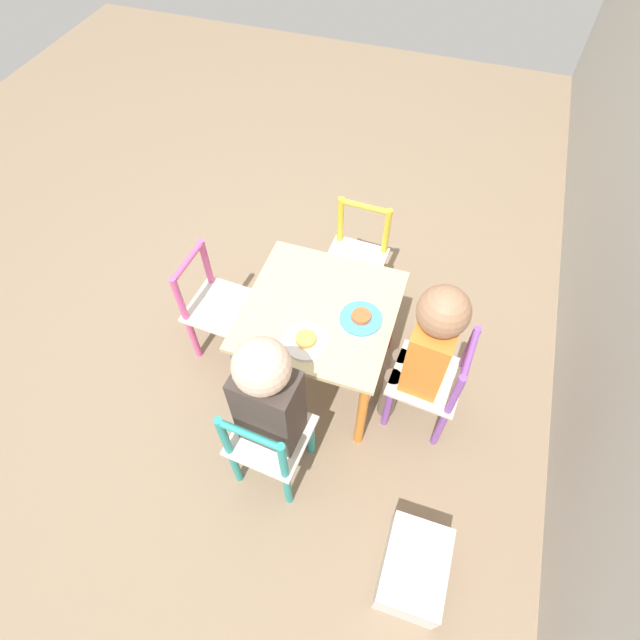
# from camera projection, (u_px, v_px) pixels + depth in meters

# --- Properties ---
(ground_plane) EXTENTS (6.00, 6.00, 0.00)m
(ground_plane) POSITION_uv_depth(u_px,v_px,m) (320.00, 374.00, 2.21)
(ground_plane) COLOR #8C755B
(kids_table) EXTENTS (0.55, 0.55, 0.48)m
(kids_table) POSITION_uv_depth(u_px,v_px,m) (320.00, 321.00, 1.89)
(kids_table) COLOR beige
(kids_table) RESTS_ON ground_plane
(chair_teal) EXTENTS (0.28, 0.28, 0.52)m
(chair_teal) POSITION_uv_depth(u_px,v_px,m) (268.00, 443.00, 1.75)
(chair_teal) COLOR silver
(chair_teal) RESTS_ON ground_plane
(chair_purple) EXTENTS (0.28, 0.28, 0.52)m
(chair_purple) POSITION_uv_depth(u_px,v_px,m) (432.00, 382.00, 1.89)
(chair_purple) COLOR silver
(chair_purple) RESTS_ON ground_plane
(chair_pink) EXTENTS (0.27, 0.27, 0.52)m
(chair_pink) POSITION_uv_depth(u_px,v_px,m) (217.00, 308.00, 2.10)
(chair_pink) COLOR silver
(chair_pink) RESTS_ON ground_plane
(chair_yellow) EXTENTS (0.27, 0.27, 0.52)m
(chair_yellow) POSITION_uv_depth(u_px,v_px,m) (356.00, 261.00, 2.26)
(chair_yellow) COLOR silver
(chair_yellow) RESTS_ON ground_plane
(child_right) EXTENTS (0.23, 0.21, 0.80)m
(child_right) POSITION_uv_depth(u_px,v_px,m) (271.00, 399.00, 1.59)
(child_right) COLOR #4C608E
(child_right) RESTS_ON ground_plane
(child_back) EXTENTS (0.21, 0.23, 0.77)m
(child_back) POSITION_uv_depth(u_px,v_px,m) (427.00, 347.00, 1.74)
(child_back) COLOR #7A6B5B
(child_back) RESTS_ON ground_plane
(plate_right) EXTENTS (0.16, 0.16, 0.03)m
(plate_right) POSITION_uv_depth(u_px,v_px,m) (306.00, 341.00, 1.73)
(plate_right) COLOR white
(plate_right) RESTS_ON kids_table
(plate_back) EXTENTS (0.15, 0.15, 0.03)m
(plate_back) POSITION_uv_depth(u_px,v_px,m) (361.00, 318.00, 1.79)
(plate_back) COLOR #4C9EE0
(plate_back) RESTS_ON kids_table
(storage_bin) EXTENTS (0.29, 0.20, 0.17)m
(storage_bin) POSITION_uv_depth(u_px,v_px,m) (413.00, 569.00, 1.67)
(storage_bin) COLOR silver
(storage_bin) RESTS_ON ground_plane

